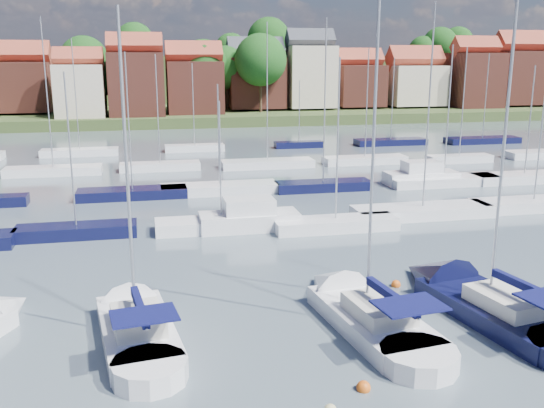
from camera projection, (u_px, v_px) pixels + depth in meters
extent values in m
plane|color=#404C57|center=(267.00, 174.00, 63.05)|extent=(260.00, 260.00, 0.00)
cube|color=white|center=(138.00, 336.00, 26.06)|extent=(3.85, 7.37, 1.20)
cone|color=white|center=(126.00, 298.00, 30.09)|extent=(3.36, 3.78, 2.93)
cylinder|color=white|center=(150.00, 375.00, 22.84)|extent=(3.30, 3.30, 1.20)
cube|color=silver|center=(138.00, 320.00, 25.39)|extent=(2.43, 3.18, 0.70)
cylinder|color=#B2B2B7|center=(127.00, 171.00, 24.82)|extent=(0.14, 0.14, 13.03)
cylinder|color=#B2B2B7|center=(140.00, 310.00, 24.29)|extent=(0.62, 3.89, 0.10)
cube|color=#0D0F43|center=(140.00, 306.00, 24.26)|extent=(0.79, 3.72, 0.35)
cube|color=#0D0F43|center=(144.00, 315.00, 23.06)|extent=(2.70, 2.08, 0.08)
cube|color=white|center=(372.00, 324.00, 27.20)|extent=(4.10, 7.89, 1.20)
cone|color=white|center=(328.00, 287.00, 31.52)|extent=(3.60, 4.05, 3.14)
cylinder|color=white|center=(418.00, 363.00, 23.74)|extent=(3.53, 3.53, 1.20)
cube|color=silver|center=(379.00, 309.00, 26.49)|extent=(2.59, 3.40, 0.70)
cylinder|color=#B2B2B7|center=(373.00, 155.00, 25.88)|extent=(0.14, 0.14, 13.97)
cylinder|color=#B2B2B7|center=(392.00, 300.00, 25.33)|extent=(0.65, 4.17, 0.10)
cube|color=#0D0F43|center=(392.00, 296.00, 25.30)|extent=(0.82, 3.99, 0.35)
cube|color=#0D0F43|center=(410.00, 305.00, 24.01)|extent=(2.90, 2.22, 0.08)
cube|color=black|center=(497.00, 315.00, 28.16)|extent=(4.85, 8.74, 1.20)
cone|color=black|center=(430.00, 278.00, 32.81)|extent=(4.10, 4.56, 3.44)
cube|color=silver|center=(508.00, 300.00, 27.42)|extent=(2.98, 3.82, 0.70)
cylinder|color=#B2B2B7|center=(505.00, 133.00, 26.68)|extent=(0.14, 0.14, 15.65)
cylinder|color=#B2B2B7|center=(529.00, 292.00, 26.19)|extent=(0.91, 4.54, 0.10)
cube|color=#0D0F43|center=(530.00, 288.00, 26.15)|extent=(1.07, 4.35, 0.35)
cone|color=white|center=(5.00, 310.00, 28.68)|extent=(3.87, 4.08, 2.74)
sphere|color=#D85914|center=(363.00, 390.00, 22.28)|extent=(0.53, 0.53, 0.53)
sphere|color=#D85914|center=(396.00, 286.00, 32.33)|extent=(0.50, 0.50, 0.50)
cube|color=black|center=(77.00, 232.00, 41.06)|extent=(8.01, 2.24, 1.00)
cylinder|color=#B2B2B7|center=(70.00, 151.00, 39.74)|extent=(0.12, 0.12, 10.16)
cube|color=white|center=(221.00, 225.00, 42.70)|extent=(9.22, 2.58, 1.00)
cylinder|color=#B2B2B7|center=(220.00, 161.00, 41.61)|extent=(0.12, 0.12, 8.18)
cube|color=white|center=(335.00, 225.00, 42.76)|extent=(8.78, 2.46, 1.00)
cylinder|color=#B2B2B7|center=(338.00, 140.00, 41.32)|extent=(0.12, 0.12, 11.06)
cube|color=white|center=(422.00, 212.00, 46.23)|extent=(10.79, 3.02, 1.00)
cylinder|color=#B2B2B7|center=(429.00, 108.00, 44.34)|extent=(0.12, 0.12, 14.87)
cube|color=white|center=(533.00, 205.00, 48.51)|extent=(10.13, 2.84, 1.00)
cylinder|color=#B2B2B7|center=(540.00, 139.00, 47.25)|extent=(0.12, 0.12, 9.59)
cube|color=white|center=(249.00, 222.00, 42.86)|extent=(7.00, 2.60, 1.40)
cube|color=white|center=(249.00, 207.00, 42.60)|extent=(3.50, 2.20, 1.30)
cube|color=black|center=(133.00, 194.00, 52.32)|extent=(9.30, 2.60, 1.00)
cylinder|color=#B2B2B7|center=(129.00, 122.00, 50.84)|extent=(0.12, 0.12, 11.48)
cube|color=white|center=(220.00, 189.00, 54.19)|extent=(10.40, 2.91, 1.00)
cylinder|color=#B2B2B7|center=(219.00, 135.00, 53.03)|extent=(0.12, 0.12, 8.77)
cube|color=black|center=(323.00, 187.00, 55.37)|extent=(8.80, 2.46, 1.00)
cylinder|color=#B2B2B7|center=(325.00, 102.00, 53.55)|extent=(0.12, 0.12, 14.33)
cube|color=white|center=(444.00, 181.00, 57.63)|extent=(10.73, 3.00, 1.00)
cylinder|color=#B2B2B7|center=(448.00, 112.00, 56.07)|extent=(0.12, 0.12, 12.14)
cube|color=white|center=(524.00, 178.00, 59.12)|extent=(10.48, 2.93, 1.00)
cylinder|color=#B2B2B7|center=(530.00, 120.00, 57.78)|extent=(0.12, 0.12, 10.28)
cube|color=white|center=(421.00, 179.00, 58.01)|extent=(7.00, 2.60, 1.40)
cube|color=white|center=(422.00, 168.00, 57.75)|extent=(3.50, 2.20, 1.30)
cube|color=white|center=(54.00, 171.00, 62.65)|extent=(9.71, 2.72, 1.00)
cylinder|color=#B2B2B7|center=(47.00, 94.00, 60.76)|extent=(0.12, 0.12, 14.88)
cube|color=white|center=(160.00, 167.00, 65.10)|extent=(8.49, 2.38, 1.00)
cylinder|color=#B2B2B7|center=(158.00, 109.00, 63.63)|extent=(0.12, 0.12, 11.31)
cube|color=white|center=(267.00, 164.00, 66.72)|extent=(10.16, 2.85, 1.00)
cylinder|color=#B2B2B7|center=(267.00, 93.00, 64.86)|extent=(0.12, 0.12, 14.59)
cube|color=white|center=(365.00, 161.00, 69.10)|extent=(9.53, 2.67, 1.00)
cylinder|color=#B2B2B7|center=(367.00, 104.00, 67.56)|extent=(0.12, 0.12, 11.91)
cube|color=white|center=(459.00, 159.00, 69.96)|extent=(7.62, 2.13, 1.00)
cylinder|color=#B2B2B7|center=(463.00, 102.00, 68.40)|extent=(0.12, 0.12, 12.13)
cube|color=white|center=(80.00, 153.00, 74.68)|extent=(9.24, 2.59, 1.00)
cylinder|color=#B2B2B7|center=(75.00, 95.00, 72.99)|extent=(0.12, 0.12, 13.17)
cube|color=white|center=(195.00, 148.00, 78.21)|extent=(7.57, 2.12, 1.00)
cylinder|color=#B2B2B7|center=(193.00, 105.00, 76.87)|extent=(0.12, 0.12, 10.24)
cube|color=black|center=(299.00, 145.00, 81.15)|extent=(6.58, 1.84, 1.00)
cylinder|color=#B2B2B7|center=(299.00, 111.00, 80.08)|extent=(0.12, 0.12, 8.01)
cube|color=black|center=(391.00, 142.00, 83.68)|extent=(9.92, 2.78, 1.00)
cylinder|color=#B2B2B7|center=(393.00, 99.00, 82.27)|extent=(0.12, 0.12, 10.92)
cube|color=black|center=(482.00, 141.00, 85.35)|extent=(10.55, 2.95, 1.00)
cylinder|color=#B2B2B7|center=(486.00, 96.00, 83.87)|extent=(0.12, 0.12, 11.51)
cube|color=#3A4824|center=(200.00, 109.00, 136.18)|extent=(200.00, 70.00, 3.00)
cube|color=#3A4824|center=(190.00, 83.00, 158.83)|extent=(200.00, 60.00, 14.00)
cube|color=brown|center=(23.00, 87.00, 109.73)|extent=(10.37, 9.97, 8.73)
cube|color=#963D2B|center=(19.00, 55.00, 108.39)|extent=(10.57, 5.13, 5.13)
cube|color=beige|center=(81.00, 91.00, 103.66)|extent=(8.09, 8.80, 8.96)
cube|color=#963D2B|center=(78.00, 59.00, 102.36)|extent=(8.25, 4.00, 4.00)
cube|color=brown|center=(136.00, 85.00, 106.18)|extent=(9.36, 10.17, 10.97)
cube|color=#963D2B|center=(134.00, 46.00, 104.61)|extent=(9.54, 4.63, 4.63)
cube|color=brown|center=(195.00, 88.00, 110.05)|extent=(9.90, 8.56, 9.42)
cube|color=#963D2B|center=(194.00, 54.00, 108.64)|extent=(10.10, 4.90, 4.90)
cube|color=brown|center=(255.00, 83.00, 117.06)|extent=(10.59, 8.93, 9.49)
cube|color=#383A42|center=(255.00, 50.00, 115.63)|extent=(10.80, 5.24, 5.24)
cube|color=beige|center=(310.00, 77.00, 118.11)|extent=(9.01, 8.61, 11.65)
cube|color=#383A42|center=(310.00, 40.00, 116.47)|extent=(9.19, 4.46, 4.46)
cube|color=brown|center=(358.00, 85.00, 121.77)|extent=(9.10, 9.34, 8.00)
cube|color=#963D2B|center=(359.00, 59.00, 120.56)|extent=(9.28, 4.50, 4.50)
cube|color=beige|center=(413.00, 85.00, 123.74)|extent=(10.86, 9.59, 7.88)
cube|color=#963D2B|center=(415.00, 59.00, 122.49)|extent=(11.07, 5.37, 5.37)
cube|color=brown|center=(473.00, 81.00, 123.33)|extent=(9.18, 9.96, 10.97)
cube|color=#963D2B|center=(476.00, 47.00, 121.76)|extent=(9.36, 4.54, 4.54)
cube|color=brown|center=(520.00, 78.00, 126.71)|extent=(11.39, 9.67, 10.76)
cube|color=#963D2B|center=(523.00, 44.00, 125.10)|extent=(11.62, 5.64, 5.64)
cylinder|color=#382619|center=(438.00, 71.00, 144.12)|extent=(0.50, 0.50, 4.47)
sphere|color=#1E581B|center=(440.00, 45.00, 142.67)|extent=(8.18, 8.18, 8.18)
cylinder|color=#382619|center=(227.00, 100.00, 116.00)|extent=(0.50, 0.50, 4.46)
sphere|color=#1E581B|center=(227.00, 67.00, 114.56)|extent=(8.15, 8.15, 8.15)
cylinder|color=#382619|center=(269.00, 72.00, 134.09)|extent=(0.50, 0.50, 5.15)
sphere|color=#1E581B|center=(269.00, 39.00, 132.43)|extent=(9.41, 9.41, 9.41)
cylinder|color=#382619|center=(136.00, 72.00, 130.84)|extent=(0.50, 0.50, 4.56)
sphere|color=#1E581B|center=(135.00, 42.00, 129.37)|extent=(8.34, 8.34, 8.34)
cylinder|color=#382619|center=(87.00, 97.00, 119.46)|extent=(0.50, 0.50, 5.15)
sphere|color=#1E581B|center=(84.00, 60.00, 117.80)|extent=(9.42, 9.42, 9.42)
cylinder|color=#382619|center=(4.00, 84.00, 117.74)|extent=(0.50, 0.50, 3.42)
sphere|color=#1E581B|center=(2.00, 59.00, 116.64)|extent=(6.26, 6.26, 6.26)
cylinder|color=#382619|center=(271.00, 98.00, 126.48)|extent=(0.50, 0.50, 3.77)
sphere|color=#1E581B|center=(270.00, 73.00, 125.26)|extent=(6.89, 6.89, 6.89)
cylinder|color=#382619|center=(261.00, 99.00, 112.28)|extent=(0.50, 0.50, 5.21)
sphere|color=#1E581B|center=(261.00, 60.00, 110.60)|extent=(9.53, 9.53, 9.53)
cylinder|color=#382619|center=(487.00, 97.00, 133.23)|extent=(0.50, 0.50, 2.97)
sphere|color=#1E581B|center=(489.00, 79.00, 132.27)|extent=(5.44, 5.44, 5.44)
cylinder|color=#382619|center=(204.00, 100.00, 112.97)|extent=(0.50, 0.50, 4.84)
sphere|color=#1E581B|center=(203.00, 64.00, 111.41)|extent=(8.85, 8.85, 8.85)
cylinder|color=#382619|center=(422.00, 72.00, 143.58)|extent=(0.50, 0.50, 3.72)
sphere|color=#1E581B|center=(423.00, 51.00, 142.38)|extent=(6.80, 6.80, 6.80)
cylinder|color=#382619|center=(473.00, 98.00, 124.41)|extent=(0.50, 0.50, 4.05)
sphere|color=#1E581B|center=(475.00, 70.00, 123.10)|extent=(7.40, 7.40, 7.40)
cylinder|color=#382619|center=(232.00, 75.00, 132.21)|extent=(0.50, 0.50, 3.93)
sphere|color=#1E581B|center=(231.00, 50.00, 130.94)|extent=(7.19, 7.19, 7.19)
cylinder|color=#382619|center=(355.00, 98.00, 125.52)|extent=(0.50, 0.50, 3.82)
sphere|color=#1E581B|center=(355.00, 72.00, 124.29)|extent=(6.99, 6.99, 6.99)
cylinder|color=#382619|center=(115.00, 105.00, 109.29)|extent=(0.50, 0.50, 3.48)
sphere|color=#1E581B|center=(113.00, 78.00, 108.16)|extent=(6.37, 6.37, 6.37)
cylinder|color=#382619|center=(466.00, 97.00, 133.48)|extent=(0.50, 0.50, 2.99)
sphere|color=#1E581B|center=(468.00, 79.00, 132.52)|extent=(5.46, 5.46, 5.46)
cylinder|color=#382619|center=(226.00, 102.00, 119.13)|extent=(0.50, 0.50, 3.25)
sphere|color=#1E581B|center=(225.00, 79.00, 118.09)|extent=(5.94, 5.94, 5.94)
cylinder|color=#382619|center=(191.00, 102.00, 119.45)|extent=(0.50, 0.50, 2.98)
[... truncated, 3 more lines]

